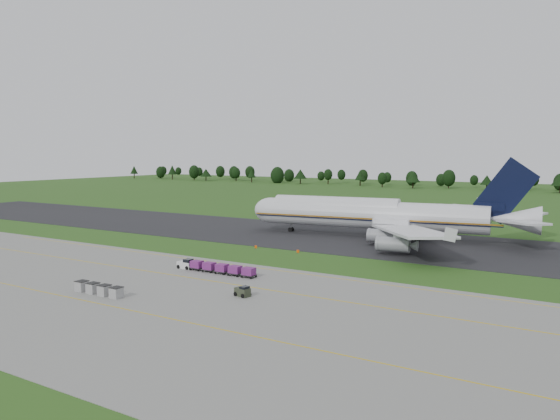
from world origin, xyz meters
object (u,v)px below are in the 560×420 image
Objects in this scene: utility_cart at (242,292)px; uld_row at (99,289)px; baggage_train at (214,267)px; edge_markers at (276,249)px; aircraft at (377,214)px.

uld_row reaches higher than utility_cart.
utility_cart is at bearing -37.70° from baggage_train.
uld_row reaches higher than edge_markers.
aircraft is 30.15m from edge_markers.
aircraft reaches higher than uld_row.
edge_markers is (-15.06, 33.37, -0.36)m from utility_cart.
baggage_train is 23.54m from edge_markers.
uld_row is at bearing -93.87° from edge_markers.
aircraft reaches higher than utility_cart.
uld_row is 0.82× the size of edge_markers.
baggage_train is 6.73× the size of utility_cart.
utility_cart is 20.51m from uld_row.
edge_markers is at bearing 86.13° from uld_row.
baggage_train is 1.81× the size of uld_row.
utility_cart is (12.87, -9.94, -0.29)m from baggage_train.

